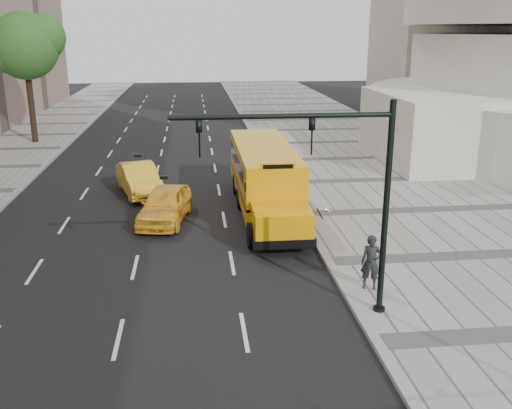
{
  "coord_description": "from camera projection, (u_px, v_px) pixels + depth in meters",
  "views": [
    {
      "loc": [
        1.25,
        -24.3,
        8.19
      ],
      "look_at": [
        3.5,
        -4.0,
        1.9
      ],
      "focal_mm": 40.0,
      "sensor_mm": 36.0,
      "label": 1
    }
  ],
  "objects": [
    {
      "name": "ground",
      "position": [
        168.0,
        222.0,
        25.36
      ],
      "size": [
        140.0,
        140.0,
        0.0
      ],
      "primitive_type": "plane",
      "color": "black",
      "rests_on": "ground"
    },
    {
      "name": "school_bus",
      "position": [
        265.0,
        173.0,
        26.62
      ],
      "size": [
        2.96,
        11.56,
        3.19
      ],
      "color": "orange",
      "rests_on": "ground"
    },
    {
      "name": "tree_c",
      "position": [
        26.0,
        45.0,
        40.5
      ],
      "size": [
        5.35,
        4.75,
        9.44
      ],
      "color": "black",
      "rests_on": "ground"
    },
    {
      "name": "curb_museum",
      "position": [
        301.0,
        215.0,
        25.97
      ],
      "size": [
        0.3,
        140.0,
        0.15
      ],
      "primitive_type": "cube",
      "color": "gray",
      "rests_on": "ground"
    },
    {
      "name": "traffic_signal",
      "position": [
        338.0,
        184.0,
        15.74
      ],
      "size": [
        6.18,
        0.36,
        6.4
      ],
      "color": "black",
      "rests_on": "ground"
    },
    {
      "name": "taxi_near",
      "position": [
        165.0,
        205.0,
        25.17
      ],
      "size": [
        2.64,
        4.83,
        1.56
      ],
      "primitive_type": "imported",
      "rotation": [
        0.0,
        0.0,
        -0.18
      ],
      "color": "yellow",
      "rests_on": "ground"
    },
    {
      "name": "sidewalk_museum",
      "position": [
        427.0,
        211.0,
        26.6
      ],
      "size": [
        12.0,
        140.0,
        0.15
      ],
      "primitive_type": "cube",
      "color": "gray",
      "rests_on": "ground"
    },
    {
      "name": "taxi_far",
      "position": [
        139.0,
        179.0,
        29.47
      ],
      "size": [
        2.89,
        4.99,
        1.55
      ],
      "primitive_type": "imported",
      "rotation": [
        0.0,
        0.0,
        0.28
      ],
      "color": "yellow",
      "rests_on": "ground"
    },
    {
      "name": "pedestrian",
      "position": [
        371.0,
        262.0,
        18.24
      ],
      "size": [
        0.76,
        0.61,
        1.8
      ],
      "primitive_type": "imported",
      "rotation": [
        0.0,
        0.0,
        -0.32
      ],
      "color": "black",
      "rests_on": "sidewalk_museum"
    }
  ]
}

